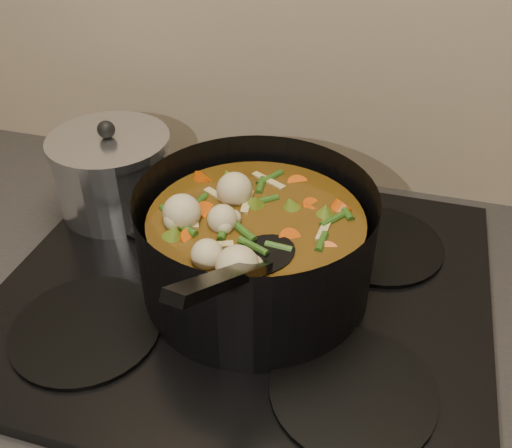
# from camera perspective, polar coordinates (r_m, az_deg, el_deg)

# --- Properties ---
(stovetop) EXTENTS (0.62, 0.54, 0.03)m
(stovetop) POSITION_cam_1_polar(r_m,az_deg,el_deg) (0.76, -1.06, -6.54)
(stovetop) COLOR black
(stovetop) RESTS_ON counter
(stockpot) EXTENTS (0.37, 0.44, 0.21)m
(stockpot) POSITION_cam_1_polar(r_m,az_deg,el_deg) (0.71, 0.01, -2.19)
(stockpot) COLOR black
(stockpot) RESTS_ON stovetop
(saucepan) EXTENTS (0.18, 0.18, 0.15)m
(saucepan) POSITION_cam_1_polar(r_m,az_deg,el_deg) (0.89, -14.05, 5.00)
(saucepan) COLOR silver
(saucepan) RESTS_ON stovetop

